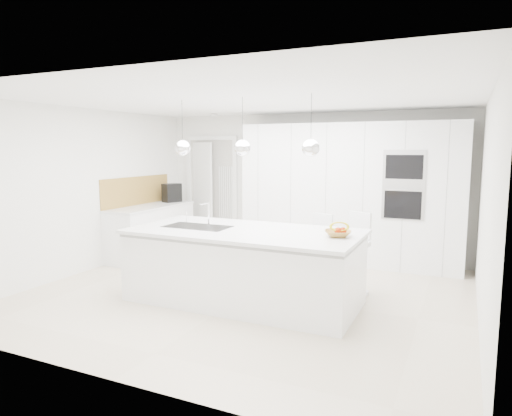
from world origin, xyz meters
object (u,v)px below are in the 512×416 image
at_px(fruit_bowl, 338,234).
at_px(bar_stool_left, 320,252).
at_px(island_base, 243,268).
at_px(espresso_machine, 172,193).
at_px(bar_stool_right, 357,254).

bearing_deg(fruit_bowl, bar_stool_left, 118.55).
height_order(island_base, bar_stool_left, bar_stool_left).
bearing_deg(fruit_bowl, espresso_machine, 151.29).
xyz_separation_m(espresso_machine, bar_stool_left, (3.23, -1.17, -0.57)).
relative_size(island_base, bar_stool_left, 2.80).
relative_size(island_base, bar_stool_right, 2.65).
bearing_deg(island_base, bar_stool_left, 53.49).
bearing_deg(fruit_bowl, island_base, -175.33).
relative_size(fruit_bowl, bar_stool_left, 0.30).
height_order(island_base, espresso_machine, espresso_machine).
xyz_separation_m(fruit_bowl, bar_stool_left, (-0.46, 0.85, -0.44)).
bearing_deg(bar_stool_right, island_base, -119.04).
height_order(espresso_machine, bar_stool_left, espresso_machine).
bearing_deg(island_base, espresso_machine, 140.12).
relative_size(espresso_machine, bar_stool_left, 0.34).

